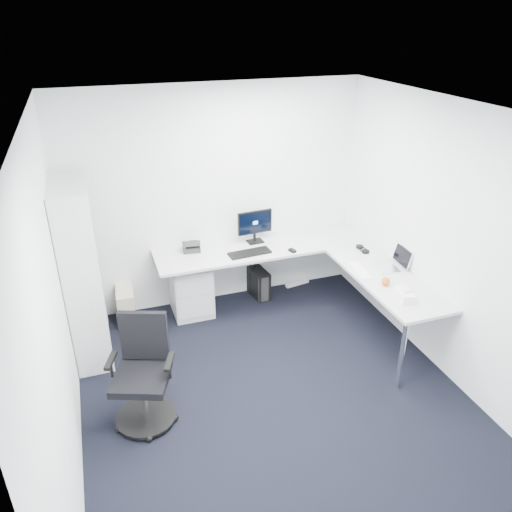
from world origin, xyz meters
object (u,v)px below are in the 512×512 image
object	(u,v)px
bookshelf	(81,272)
monitor	(255,226)
l_desk	(278,287)
laptop	(386,258)
task_chair	(141,376)

from	to	relation	value
bookshelf	monitor	bearing A→B (deg)	12.00
l_desk	monitor	world-z (taller)	monitor
monitor	laptop	xyz separation A→B (m)	(1.15, -1.12, -0.09)
bookshelf	l_desk	bearing A→B (deg)	-1.32
task_chair	laptop	xyz separation A→B (m)	(2.80, 0.60, 0.41)
task_chair	laptop	size ratio (longest dim) A/B	3.03
l_desk	task_chair	xyz separation A→B (m)	(-1.77, -1.24, 0.11)
task_chair	l_desk	bearing A→B (deg)	55.69
l_desk	laptop	distance (m)	1.31
l_desk	bookshelf	distance (m)	2.25
monitor	bookshelf	bearing A→B (deg)	-172.46
bookshelf	monitor	world-z (taller)	bookshelf
monitor	laptop	world-z (taller)	monitor
l_desk	monitor	bearing A→B (deg)	104.16
bookshelf	task_chair	size ratio (longest dim) A/B	1.88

